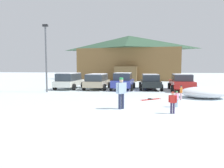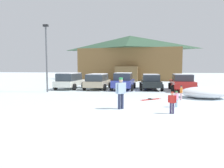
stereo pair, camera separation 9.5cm
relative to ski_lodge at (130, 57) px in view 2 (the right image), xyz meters
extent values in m
plane|color=silver|center=(1.78, -29.18, -4.09)|extent=(160.00, 160.00, 0.00)
cube|color=brown|center=(0.00, 0.06, -1.33)|extent=(17.78, 8.86, 5.53)
pyramid|color=#31543B|center=(0.00, 0.06, 2.71)|extent=(18.40, 9.48, 2.54)
cube|color=brown|center=(-0.20, -4.91, -2.89)|extent=(3.67, 1.94, 2.40)
cube|color=white|center=(-5.10, -17.36, -3.50)|extent=(1.87, 4.44, 0.55)
cube|color=#2D3842|center=(-5.11, -17.44, -2.86)|extent=(1.64, 3.38, 0.72)
cube|color=white|center=(-5.11, -17.44, -2.47)|extent=(1.52, 3.21, 0.06)
cylinder|color=black|center=(-6.07, -15.97, -3.77)|extent=(0.23, 0.64, 0.64)
cylinder|color=black|center=(-4.11, -16.00, -3.77)|extent=(0.23, 0.64, 0.64)
cylinder|color=black|center=(-6.10, -18.72, -3.77)|extent=(0.23, 0.64, 0.64)
cylinder|color=black|center=(-4.14, -18.74, -3.77)|extent=(0.23, 0.64, 0.64)
cube|color=tan|center=(-2.15, -17.27, -3.49)|extent=(1.93, 4.35, 0.56)
cube|color=#2D3842|center=(-2.15, -17.36, -2.90)|extent=(1.69, 3.31, 0.64)
cube|color=white|center=(-2.15, -17.36, -2.55)|extent=(1.58, 3.14, 0.06)
cylinder|color=black|center=(-3.15, -15.92, -3.77)|extent=(0.23, 0.64, 0.64)
cylinder|color=black|center=(-1.12, -15.94, -3.77)|extent=(0.23, 0.64, 0.64)
cylinder|color=black|center=(-3.17, -18.60, -3.77)|extent=(0.23, 0.64, 0.64)
cylinder|color=black|center=(-1.14, -18.62, -3.77)|extent=(0.23, 0.64, 0.64)
cube|color=#3640A2|center=(0.54, -17.29, -3.45)|extent=(2.01, 4.33, 0.65)
cube|color=#2D3842|center=(0.53, -17.50, -2.79)|extent=(1.70, 2.28, 0.67)
cube|color=white|center=(0.53, -17.50, -2.42)|extent=(1.59, 2.16, 0.06)
cylinder|color=black|center=(-0.39, -15.93, -3.77)|extent=(0.25, 0.65, 0.64)
cylinder|color=black|center=(1.58, -16.02, -3.77)|extent=(0.25, 0.65, 0.64)
cylinder|color=black|center=(-0.51, -18.57, -3.77)|extent=(0.25, 0.65, 0.64)
cylinder|color=black|center=(1.46, -18.65, -3.77)|extent=(0.25, 0.65, 0.64)
cube|color=black|center=(3.23, -16.76, -3.49)|extent=(1.98, 4.27, 0.56)
cube|color=#2D3842|center=(3.24, -16.97, -2.90)|extent=(1.68, 2.25, 0.62)
cube|color=white|center=(3.24, -16.97, -2.57)|extent=(1.57, 2.13, 0.06)
cylinder|color=black|center=(2.20, -15.50, -3.77)|extent=(0.24, 0.65, 0.64)
cylinder|color=black|center=(4.15, -15.42, -3.77)|extent=(0.24, 0.65, 0.64)
cylinder|color=black|center=(2.31, -18.10, -3.77)|extent=(0.24, 0.65, 0.64)
cylinder|color=black|center=(4.26, -18.03, -3.77)|extent=(0.24, 0.65, 0.64)
cube|color=red|center=(6.15, -17.42, -3.45)|extent=(1.97, 4.35, 0.64)
cube|color=#2D3842|center=(6.14, -17.63, -2.84)|extent=(1.69, 2.28, 0.59)
cube|color=white|center=(6.14, -17.63, -2.51)|extent=(1.57, 2.17, 0.06)
cylinder|color=black|center=(5.19, -16.06, -3.77)|extent=(0.24, 0.65, 0.64)
cylinder|color=black|center=(7.18, -16.11, -3.77)|extent=(0.24, 0.65, 0.64)
cylinder|color=black|center=(5.12, -18.73, -3.77)|extent=(0.24, 0.65, 0.64)
cylinder|color=black|center=(7.11, -18.78, -3.77)|extent=(0.24, 0.65, 0.64)
cylinder|color=#29304C|center=(1.25, -26.91, -3.68)|extent=(0.15, 0.15, 0.82)
cylinder|color=#29304C|center=(1.40, -26.81, -3.68)|extent=(0.15, 0.15, 0.82)
cube|color=#9FB8D2|center=(1.32, -26.86, -2.98)|extent=(0.47, 0.43, 0.58)
cylinder|color=#9FB8D2|center=(1.11, -27.01, -2.97)|extent=(0.11, 0.11, 0.55)
cylinder|color=#9FB8D2|center=(1.53, -26.72, -2.97)|extent=(0.11, 0.11, 0.55)
sphere|color=tan|center=(1.32, -26.86, -2.59)|extent=(0.21, 0.21, 0.21)
cylinder|color=green|center=(1.32, -26.86, -2.47)|extent=(0.20, 0.20, 0.10)
cylinder|color=#97BCCF|center=(4.28, -25.95, -3.87)|extent=(0.08, 0.08, 0.44)
cylinder|color=#97BCCF|center=(4.34, -25.88, -3.87)|extent=(0.08, 0.08, 0.44)
cube|color=pink|center=(4.31, -25.92, -3.50)|extent=(0.24, 0.24, 0.31)
cylinder|color=pink|center=(4.22, -26.02, -3.49)|extent=(0.06, 0.06, 0.29)
cylinder|color=pink|center=(4.40, -25.82, -3.49)|extent=(0.06, 0.06, 0.29)
sphere|color=tan|center=(4.31, -25.92, -3.29)|extent=(0.11, 0.11, 0.11)
cylinder|color=#36954E|center=(4.31, -25.92, -3.23)|extent=(0.11, 0.11, 0.05)
cylinder|color=#392F54|center=(3.79, -27.57, -3.83)|extent=(0.09, 0.09, 0.51)
cylinder|color=#392F54|center=(3.91, -27.58, -3.83)|extent=(0.09, 0.09, 0.51)
cube|color=red|center=(3.85, -27.58, -3.39)|extent=(0.27, 0.19, 0.36)
cylinder|color=red|center=(3.69, -27.55, -3.39)|extent=(0.07, 0.07, 0.35)
cylinder|color=red|center=(4.01, -27.60, -3.39)|extent=(0.07, 0.07, 0.35)
sphere|color=tan|center=(3.85, -27.58, -3.15)|extent=(0.13, 0.13, 0.13)
cylinder|color=#B63A28|center=(3.85, -27.58, -3.08)|extent=(0.13, 0.13, 0.06)
cylinder|color=#E1A9BD|center=(5.05, -23.24, -3.85)|extent=(0.09, 0.09, 0.49)
cylinder|color=#E1A9BD|center=(5.02, -23.34, -3.85)|extent=(0.09, 0.09, 0.49)
cube|color=orange|center=(5.04, -23.29, -3.43)|extent=(0.21, 0.27, 0.34)
cylinder|color=orange|center=(5.08, -23.15, -3.42)|extent=(0.07, 0.07, 0.33)
cylinder|color=orange|center=(4.99, -23.43, -3.42)|extent=(0.07, 0.07, 0.33)
sphere|color=tan|center=(5.04, -23.29, -3.20)|extent=(0.12, 0.12, 0.12)
cylinder|color=#262028|center=(5.04, -23.29, -3.13)|extent=(0.12, 0.12, 0.06)
cube|color=red|center=(2.96, -23.37, -4.08)|extent=(1.37, 1.06, 0.02)
cube|color=black|center=(2.92, -23.40, -4.04)|extent=(0.21, 0.19, 0.06)
cube|color=red|center=(3.08, -23.52, -4.08)|extent=(1.37, 1.06, 0.02)
cube|color=black|center=(3.04, -23.55, -4.04)|extent=(0.21, 0.19, 0.06)
cylinder|color=#515459|center=(-6.04, -20.53, -1.23)|extent=(0.14, 0.14, 5.72)
cube|color=#232326|center=(-6.04, -20.53, 1.78)|extent=(0.44, 0.24, 0.20)
ellipsoid|color=silver|center=(6.84, -22.10, -3.69)|extent=(3.16, 2.53, 0.80)
camera|label=1|loc=(2.38, -37.28, -1.91)|focal=32.00mm
camera|label=2|loc=(2.48, -37.27, -1.91)|focal=32.00mm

